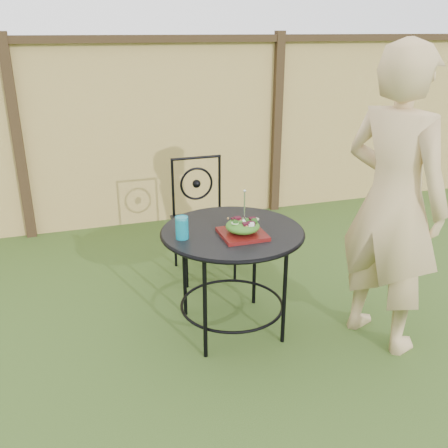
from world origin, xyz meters
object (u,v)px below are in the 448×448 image
object	(u,v)px
patio_table	(232,250)
patio_chair	(202,214)
diner	(393,203)
salad_plate	(242,234)

from	to	relation	value
patio_table	patio_chair	world-z (taller)	patio_chair
patio_chair	diner	distance (m)	1.61
diner	salad_plate	distance (m)	0.93
patio_table	diner	bearing A→B (deg)	-23.78
patio_table	salad_plate	size ratio (longest dim) A/B	3.42
salad_plate	diner	bearing A→B (deg)	-17.97
diner	salad_plate	xyz separation A→B (m)	(-0.86, 0.28, -0.20)
patio_table	patio_chair	bearing A→B (deg)	87.06
patio_chair	salad_plate	size ratio (longest dim) A/B	3.52
diner	salad_plate	world-z (taller)	diner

